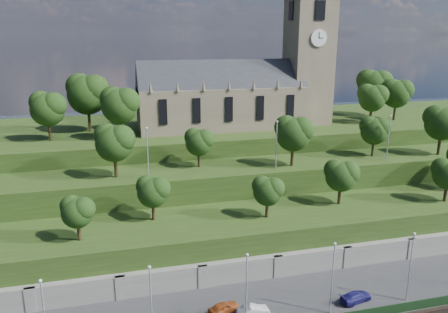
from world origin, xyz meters
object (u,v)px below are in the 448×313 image
object	(u,v)px
car_right	(356,297)
car_left	(224,307)
church	(245,88)
car_middle	(253,311)

from	to	relation	value
car_right	car_left	bearing A→B (deg)	69.74
church	car_right	distance (m)	46.65
car_left	car_middle	size ratio (longest dim) A/B	1.00
church	car_left	world-z (taller)	church
church	car_right	bearing A→B (deg)	-88.31
car_middle	car_right	xyz separation A→B (m)	(12.64, -0.38, -0.01)
church	car_middle	distance (m)	47.67
car_left	car_right	world-z (taller)	car_left
church	car_right	size ratio (longest dim) A/B	9.30
car_middle	car_right	size ratio (longest dim) A/B	0.89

